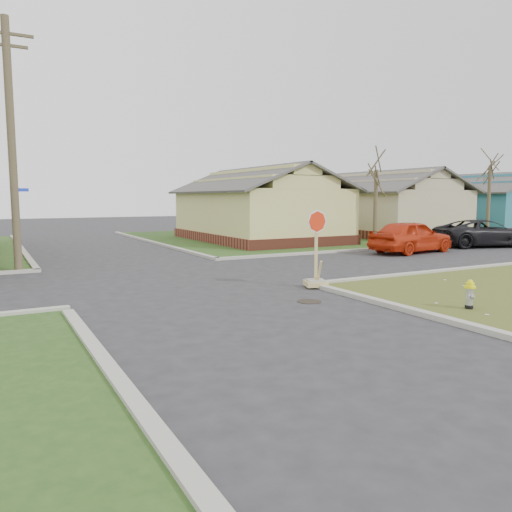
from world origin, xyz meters
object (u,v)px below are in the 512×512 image
utility_pole (12,143)px  fire_hydrant (470,293)px  stop_sign (316,270)px  dark_pickup (484,233)px  red_sedan (411,236)px

utility_pole → fire_hydrant: size_ratio=12.62×
stop_sign → dark_pickup: (15.65, 6.02, 0.20)m
stop_sign → fire_hydrant: bearing=-51.2°
stop_sign → dark_pickup: stop_sign is taller
utility_pole → red_sedan: size_ratio=1.89×
utility_pole → fire_hydrant: bearing=-52.8°
fire_hydrant → dark_pickup: size_ratio=0.13×
fire_hydrant → stop_sign: bearing=85.3°
utility_pole → red_sedan: utility_pole is taller
fire_hydrant → red_sedan: red_sedan is taller
utility_pole → red_sedan: bearing=-6.8°
utility_pole → dark_pickup: bearing=-4.3°
fire_hydrant → dark_pickup: (14.19, 10.34, 0.31)m
stop_sign → red_sedan: stop_sign is taller
utility_pole → dark_pickup: 23.78m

